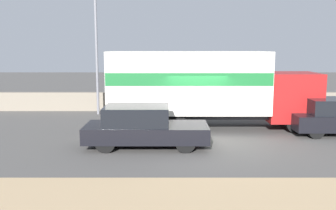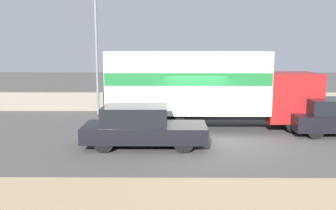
% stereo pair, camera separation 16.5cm
% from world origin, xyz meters
% --- Properties ---
extents(ground_plane, '(80.00, 80.00, 0.00)m').
position_xyz_m(ground_plane, '(0.00, 0.00, 0.00)').
color(ground_plane, '#514F4C').
extents(stone_wall_backdrop, '(60.00, 0.35, 1.07)m').
position_xyz_m(stone_wall_backdrop, '(0.00, 7.15, 0.54)').
color(stone_wall_backdrop, gray).
rests_on(stone_wall_backdrop, ground_plane).
extents(street_lamp, '(0.56, 0.28, 6.38)m').
position_xyz_m(street_lamp, '(-5.08, 6.00, 3.73)').
color(street_lamp, slate).
rests_on(street_lamp, ground_plane).
extents(box_truck, '(9.31, 2.50, 3.49)m').
position_xyz_m(box_truck, '(0.37, 2.30, 1.99)').
color(box_truck, maroon).
rests_on(box_truck, ground_plane).
extents(car_hatchback, '(4.54, 1.87, 1.54)m').
position_xyz_m(car_hatchback, '(-2.14, -0.83, 0.76)').
color(car_hatchback, black).
rests_on(car_hatchback, ground_plane).
extents(car_sedan_second, '(3.97, 1.76, 1.54)m').
position_xyz_m(car_sedan_second, '(5.91, 1.14, 0.76)').
color(car_sedan_second, black).
rests_on(car_sedan_second, ground_plane).
extents(pedestrian, '(0.38, 0.38, 1.76)m').
position_xyz_m(pedestrian, '(5.42, 6.61, 0.91)').
color(pedestrian, '#1E1E2D').
rests_on(pedestrian, ground_plane).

